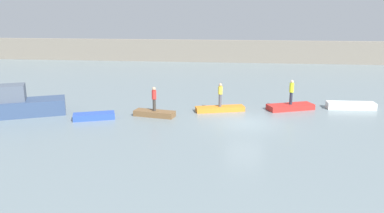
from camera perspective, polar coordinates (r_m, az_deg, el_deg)
ground_plane at (r=25.73m, az=8.00°, el=-2.45°), size 120.00×120.00×0.00m
embankment_wall at (r=54.79m, az=7.39°, el=8.20°), size 80.00×1.20×3.10m
motorboat at (r=29.73m, az=-24.24°, el=0.20°), size 6.08×4.26×2.26m
rowboat_blue at (r=27.16m, az=-14.47°, el=-1.41°), size 2.97×1.92×0.42m
rowboat_brown at (r=27.13m, az=-5.65°, el=-1.05°), size 3.03×1.46×0.40m
rowboat_orange at (r=28.41m, az=4.21°, el=-0.35°), size 3.73×1.88×0.36m
rowboat_red at (r=29.73m, az=14.53°, el=-0.06°), size 3.71×2.41×0.41m
rowboat_white at (r=31.42m, az=22.69°, el=0.14°), size 3.58×1.08×0.51m
person_yellow_shirt at (r=28.14m, az=4.26°, el=1.95°), size 0.32×0.32×1.76m
person_red_shirt at (r=26.84m, az=-5.71°, el=1.36°), size 0.32×0.32×1.72m
person_hiviz_shirt at (r=29.45m, az=14.68°, el=2.28°), size 0.32×0.32×1.86m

